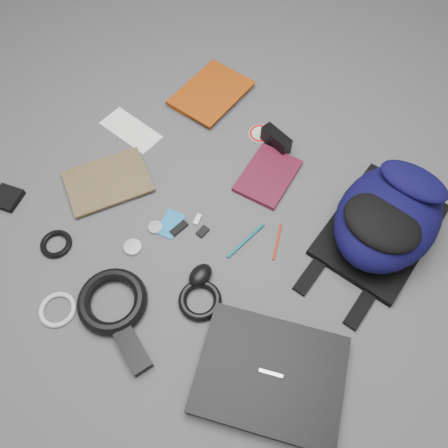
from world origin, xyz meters
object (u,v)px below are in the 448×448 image
Objects in this scene: pouch at (7,198)px; laptop at (270,375)px; comic_book at (100,160)px; dvd_case at (268,176)px; textbook_red at (189,81)px; backpack at (388,216)px; power_brick at (133,350)px; mouse at (200,275)px; compact_camera at (276,140)px.

laptop is at bearing 5.25° from pouch.
comic_book and pouch have the same top height.
textbook_red is at bearing 152.86° from dvd_case.
backpack is at bearing 65.33° from laptop.
power_brick is 1.52× the size of pouch.
laptop is 0.97m from pouch.
comic_book is at bearing 167.06° from mouse.
compact_camera is (0.42, 0.43, 0.02)m from comic_book.
mouse is at bearing -48.38° from textbook_red.
mouse is at bearing -67.54° from compact_camera.
textbook_red is 1.06× the size of comic_book.
power_brick is (-0.00, -0.27, -0.01)m from mouse.
compact_camera is 0.89× the size of power_brick.
comic_book is 1.22× the size of dvd_case.
comic_book is 3.29× the size of mouse.
compact_camera is 0.55m from mouse.
power_brick is at bearing -59.19° from textbook_red.
comic_book is at bearing -124.33° from compact_camera.
mouse is at bearing 139.68° from laptop.
textbook_red is at bearing 118.38° from comic_book.
dvd_case is at bearing -20.32° from textbook_red.
backpack reaches higher than laptop.
dvd_case is 0.42m from mouse.
dvd_case is at bearing 96.72° from mouse.
compact_camera is (-0.06, 0.12, 0.02)m from dvd_case.
comic_book is 3.20× the size of pouch.
compact_camera is 1.39× the size of mouse.
mouse is (0.06, -0.41, 0.01)m from dvd_case.
power_brick is (-0.33, -0.73, -0.08)m from backpack.
dvd_case is 2.62× the size of pouch.
mouse is 0.64× the size of power_brick.
textbook_red is at bearing 81.70° from pouch.
power_brick is at bearing -91.94° from mouse.
dvd_case is at bearing -54.57° from compact_camera.
textbook_red is at bearing 131.94° from mouse.
mouse is at bearing -126.89° from backpack.
textbook_red is 0.76m from pouch.
laptop reaches higher than power_brick.
textbook_red reaches higher than dvd_case.
comic_book is at bearing -156.07° from dvd_case.
compact_camera reaches higher than pouch.
pouch is (-0.54, -0.72, -0.02)m from compact_camera.
laptop is at bearing -45.41° from compact_camera.
textbook_red reaches higher than comic_book.
comic_book is at bearing 142.95° from laptop.
backpack is 0.40m from dvd_case.
backpack is at bearing 0.72° from compact_camera.
mouse is (0.54, -0.57, 0.01)m from textbook_red.
mouse reaches higher than comic_book.
compact_camera reaches higher than mouse.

